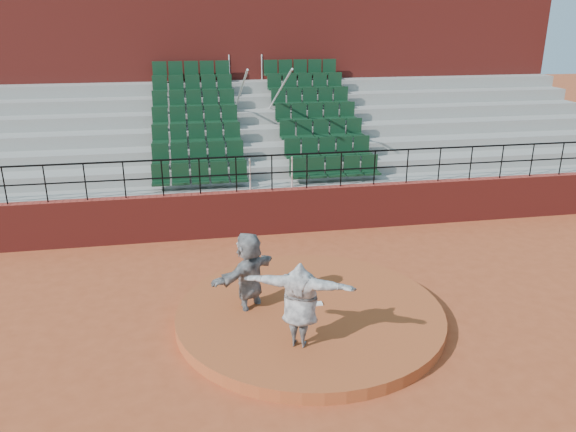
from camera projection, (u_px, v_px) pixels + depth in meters
name	position (u px, v px, depth m)	size (l,w,h in m)	color
ground	(310.00, 319.00, 11.66)	(90.00, 90.00, 0.00)	#A04524
pitchers_mound	(310.00, 314.00, 11.62)	(5.50, 5.50, 0.25)	#A04823
pitching_rubber	(308.00, 305.00, 11.71)	(0.60, 0.15, 0.03)	white
boundary_wall	(272.00, 212.00, 16.07)	(24.00, 0.30, 1.30)	maroon
wall_railing	(272.00, 165.00, 15.60)	(24.04, 0.05, 1.03)	black
seating_deck	(256.00, 155.00, 19.18)	(24.00, 5.97, 4.63)	gray
press_box_facade	(242.00, 80.00, 22.12)	(24.00, 3.00, 7.10)	maroon
pitcher	(300.00, 304.00, 10.06)	(2.02, 0.55, 1.65)	black
fielder	(249.00, 276.00, 11.47)	(1.74, 0.55, 1.88)	black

